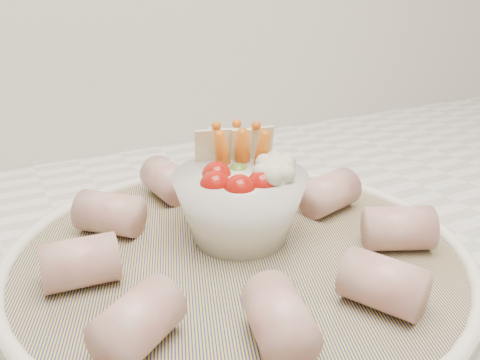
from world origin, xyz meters
TOP-DOWN VIEW (x-y plane):
  - serving_platter at (0.12, 1.41)m, footprint 0.51×0.51m
  - veggie_bowl at (0.13, 1.43)m, footprint 0.12×0.12m
  - cured_meat_rolls at (0.12, 1.41)m, footprint 0.32×0.32m

SIDE VIEW (x-z plane):
  - serving_platter at x=0.12m, z-range 0.92..0.94m
  - cured_meat_rolls at x=0.12m, z-range 0.94..0.97m
  - veggie_bowl at x=0.13m, z-range 0.92..1.02m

